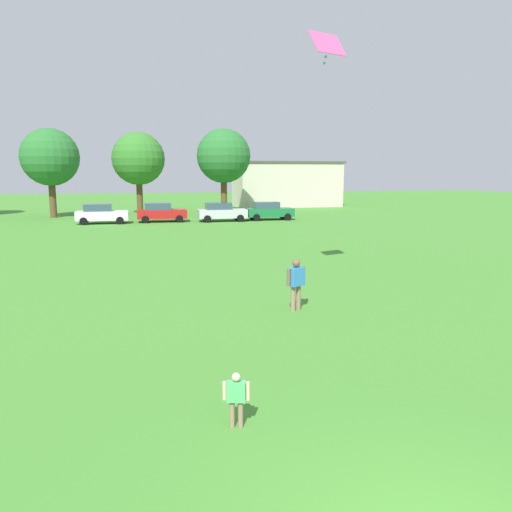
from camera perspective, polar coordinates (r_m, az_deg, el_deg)
ground_plane at (r=34.66m, az=-7.92°, el=2.28°), size 160.00×160.00×0.00m
child_kite_flyer at (r=8.67m, az=-2.27°, el=-15.57°), size 0.45×0.26×0.97m
adult_bystander at (r=15.57m, az=4.58°, el=-2.75°), size 0.69×0.52×1.63m
kite at (r=19.73m, az=8.12°, el=22.76°), size 1.47×1.03×1.17m
parked_car_white_0 at (r=44.69m, az=-17.24°, el=4.63°), size 4.30×2.02×1.68m
parked_car_red_1 at (r=45.08m, az=-10.80°, el=4.93°), size 4.30×2.02×1.68m
parked_car_silver_2 at (r=44.92m, az=-3.98°, el=5.05°), size 4.30×2.02×1.68m
parked_car_green_3 at (r=46.27m, az=1.47°, el=5.20°), size 4.30×2.02×1.68m
tree_left at (r=52.45m, az=-22.44°, el=10.35°), size 5.47×5.47×8.52m
tree_right at (r=54.31m, az=-13.27°, el=10.73°), size 5.45×5.45×8.50m
tree_far_right at (r=54.55m, az=-3.72°, el=11.29°), size 5.76×5.76×8.98m
house_left at (r=66.37m, az=3.44°, el=8.21°), size 13.66×7.52×5.77m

